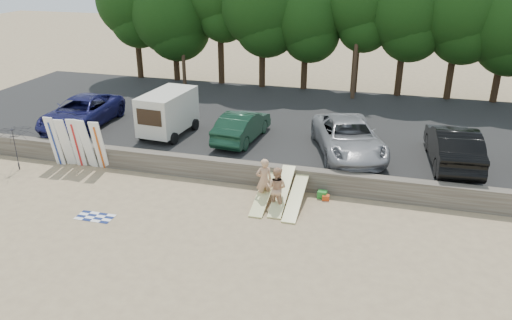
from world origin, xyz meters
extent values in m
plane|color=tan|center=(0.00, 0.00, 0.00)|extent=(120.00, 120.00, 0.00)
cube|color=#6B6356|center=(0.00, 3.00, 0.50)|extent=(44.00, 0.50, 1.00)
cube|color=#282828|center=(0.00, 10.50, 0.35)|extent=(44.00, 14.50, 0.70)
cylinder|color=#382616|center=(-14.35, 17.60, 2.62)|extent=(0.44, 0.44, 3.85)
sphere|color=#184012|center=(-14.35, 17.60, 6.38)|extent=(5.48, 5.48, 5.48)
cylinder|color=#382616|center=(-11.30, 17.60, 2.41)|extent=(0.44, 0.44, 3.41)
sphere|color=#184012|center=(-11.30, 17.60, 5.74)|extent=(6.30, 6.30, 6.30)
cylinder|color=#382616|center=(-7.74, 17.60, 2.80)|extent=(0.44, 0.44, 4.21)
cylinder|color=#382616|center=(-4.58, 17.36, 2.64)|extent=(0.44, 0.44, 3.87)
sphere|color=#184012|center=(-4.58, 17.36, 6.42)|extent=(5.93, 5.93, 5.93)
cylinder|color=#382616|center=(-1.59, 17.60, 2.42)|extent=(0.44, 0.44, 3.43)
sphere|color=#184012|center=(-1.59, 17.60, 5.77)|extent=(5.26, 5.26, 5.26)
cylinder|color=#382616|center=(1.90, 17.60, 2.70)|extent=(0.44, 0.44, 4.00)
sphere|color=#184012|center=(1.90, 17.60, 6.61)|extent=(4.69, 4.69, 4.69)
cylinder|color=#382616|center=(4.85, 17.60, 2.62)|extent=(0.44, 0.44, 3.84)
sphere|color=#184012|center=(4.85, 17.60, 6.37)|extent=(5.42, 5.42, 5.42)
cylinder|color=#382616|center=(8.02, 17.59, 2.66)|extent=(0.44, 0.44, 3.93)
sphere|color=#184012|center=(8.02, 17.59, 6.50)|extent=(5.64, 5.64, 5.64)
cylinder|color=#382616|center=(10.87, 17.60, 2.48)|extent=(0.44, 0.44, 3.56)
sphere|color=#184012|center=(10.87, 17.60, 5.95)|extent=(6.01, 6.01, 6.01)
cylinder|color=#473321|center=(-10.00, 16.00, 5.20)|extent=(0.26, 0.26, 9.00)
cylinder|color=#473321|center=(2.00, 16.00, 5.20)|extent=(0.26, 0.26, 9.00)
cube|color=beige|center=(-6.72, 6.21, 2.01)|extent=(2.10, 3.76, 1.99)
cube|color=black|center=(-6.87, 4.39, 2.19)|extent=(1.36, 0.15, 0.81)
cylinder|color=black|center=(-7.77, 5.12, 1.00)|extent=(0.23, 0.61, 0.60)
cylinder|color=black|center=(-5.87, 4.96, 1.00)|extent=(0.23, 0.61, 0.60)
cylinder|color=black|center=(-7.57, 7.46, 1.00)|extent=(0.23, 0.61, 0.60)
cylinder|color=black|center=(-5.68, 7.31, 1.00)|extent=(0.23, 0.61, 0.60)
imported|color=#151549|center=(-11.93, 6.15, 1.51)|extent=(2.97, 5.98, 1.63)
imported|color=#123421|center=(-2.75, 6.48, 1.46)|extent=(1.97, 4.71, 1.51)
imported|color=gray|center=(2.71, 6.02, 1.54)|extent=(4.54, 6.58, 1.67)
imported|color=black|center=(7.41, 5.98, 1.60)|extent=(2.32, 5.58, 1.79)
cube|color=white|center=(-10.94, 2.36, 1.28)|extent=(0.51, 0.54, 2.57)
cube|color=white|center=(-10.37, 2.40, 1.26)|extent=(0.58, 0.79, 2.53)
cube|color=white|center=(-9.79, 2.47, 1.28)|extent=(0.59, 0.68, 2.55)
cube|color=white|center=(-9.24, 2.48, 1.27)|extent=(0.57, 0.69, 2.55)
cube|color=white|center=(-8.58, 2.47, 1.27)|extent=(0.59, 0.75, 2.54)
cube|color=#D5D286|center=(-0.22, 1.39, 0.40)|extent=(0.56, 2.92, 0.81)
cube|color=#D5D286|center=(0.51, 1.48, 0.57)|extent=(0.56, 2.83, 1.13)
cube|color=#D5D286|center=(1.13, 1.32, 0.42)|extent=(0.56, 2.92, 0.83)
imported|color=tan|center=(-0.26, 1.49, 0.95)|extent=(0.83, 0.74, 1.91)
imported|color=tan|center=(0.39, 1.00, 0.90)|extent=(0.99, 0.84, 1.80)
cube|color=#268C2D|center=(2.07, 2.40, 0.16)|extent=(0.40, 0.33, 0.32)
cube|color=#CF4618|center=(2.25, 2.25, 0.11)|extent=(0.33, 0.29, 0.22)
plane|color=white|center=(-6.36, -1.68, 0.01)|extent=(1.51, 1.51, 0.00)
imported|color=black|center=(-12.39, 1.43, 1.08)|extent=(2.94, 2.91, 2.17)
camera|label=1|loc=(4.45, -16.67, 9.76)|focal=35.00mm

